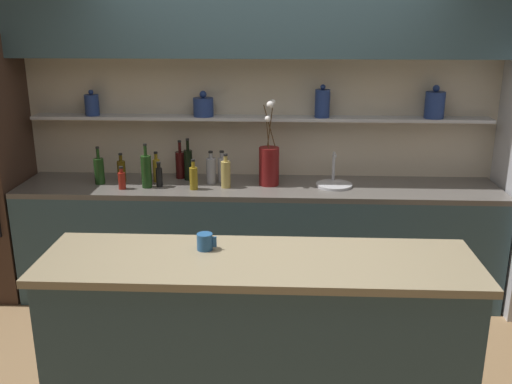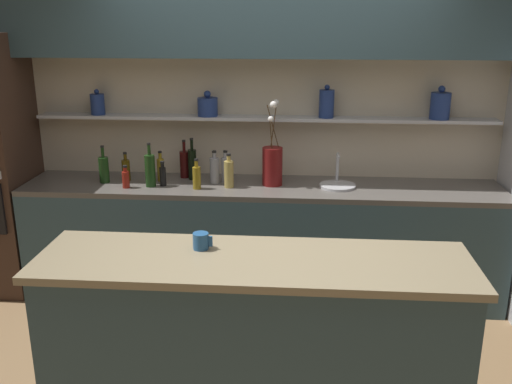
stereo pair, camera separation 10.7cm
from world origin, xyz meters
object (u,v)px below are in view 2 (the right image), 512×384
object	(u,v)px
bottle_sauce_8	(163,175)
bottle_spirit_9	(215,170)
coffee_mug	(201,241)
bottle_oil_7	(161,169)
bottle_wine_1	(192,164)
bottle_wine_0	(104,169)
bottle_wine_2	(185,164)
bottle_oil_4	(197,177)
bottle_sauce_10	(126,179)
bottle_spirit_11	(229,173)
bottle_wine_3	(150,170)
flower_vase	(272,164)
sink_fixture	(338,184)
bottle_spirit_5	(226,169)
bottle_oil_6	(126,169)

from	to	relation	value
bottle_sauce_8	bottle_spirit_9	bearing A→B (deg)	14.84
coffee_mug	bottle_oil_7	bearing A→B (deg)	110.72
bottle_wine_1	bottle_oil_7	size ratio (longest dim) A/B	1.38
bottle_wine_0	bottle_oil_7	xyz separation A→B (m)	(0.43, 0.08, -0.01)
bottle_sauce_8	bottle_wine_2	bearing A→B (deg)	63.71
bottle_wine_1	bottle_oil_4	distance (m)	0.28
bottle_wine_1	bottle_sauce_10	xyz separation A→B (m)	(-0.46, -0.28, -0.06)
bottle_oil_7	bottle_spirit_9	size ratio (longest dim) A/B	0.94
bottle_wine_2	coffee_mug	xyz separation A→B (m)	(0.43, -1.69, 0.03)
bottle_wine_1	bottle_spirit_9	size ratio (longest dim) A/B	1.29
bottle_oil_4	bottle_spirit_11	xyz separation A→B (m)	(0.24, 0.06, 0.02)
bottle_wine_0	bottle_oil_7	world-z (taller)	bottle_wine_0
bottle_oil_4	bottle_wine_0	bearing A→B (deg)	171.43
bottle_wine_0	bottle_wine_3	world-z (taller)	bottle_wine_3
flower_vase	bottle_oil_4	size ratio (longest dim) A/B	2.82
bottle_wine_3	bottle_oil_4	world-z (taller)	bottle_wine_3
sink_fixture	bottle_sauce_10	xyz separation A→B (m)	(-1.61, -0.15, 0.05)
bottle_wine_2	bottle_spirit_5	distance (m)	0.37
bottle_wine_2	bottle_spirit_5	world-z (taller)	bottle_wine_2
bottle_wine_3	bottle_wine_0	bearing A→B (deg)	168.59
bottle_wine_2	bottle_oil_6	world-z (taller)	bottle_wine_2
bottle_wine_2	bottle_wine_3	bearing A→B (deg)	-127.82
sink_fixture	bottle_oil_6	bearing A→B (deg)	178.44
bottle_wine_3	bottle_oil_6	bearing A→B (deg)	147.95
flower_vase	bottle_wine_2	bearing A→B (deg)	167.66
bottle_oil_4	bottle_spirit_5	bearing A→B (deg)	44.69
bottle_wine_3	bottle_oil_6	xyz separation A→B (m)	(-0.24, 0.15, -0.04)
flower_vase	bottle_spirit_5	world-z (taller)	flower_vase
bottle_oil_7	sink_fixture	bearing A→B (deg)	-2.14
bottle_oil_4	bottle_sauce_8	world-z (taller)	bottle_oil_4
coffee_mug	bottle_wine_3	bearing A→B (deg)	114.21
sink_fixture	bottle_wine_3	world-z (taller)	bottle_wine_3
bottle_wine_3	bottle_spirit_5	bearing A→B (deg)	15.73
sink_fixture	bottle_wine_2	distance (m)	1.24
bottle_spirit_5	bottle_sauce_8	world-z (taller)	bottle_spirit_5
bottle_wine_0	bottle_spirit_5	size ratio (longest dim) A/B	1.16
bottle_spirit_5	bottle_sauce_10	xyz separation A→B (m)	(-0.74, -0.21, -0.04)
bottle_wine_1	bottle_spirit_11	world-z (taller)	bottle_wine_1
bottle_wine_2	bottle_oil_7	xyz separation A→B (m)	(-0.17, -0.12, -0.02)
flower_vase	bottle_oil_7	size ratio (longest dim) A/B	2.71
bottle_wine_0	coffee_mug	xyz separation A→B (m)	(1.03, -1.50, 0.04)
bottle_sauce_8	bottle_spirit_11	world-z (taller)	bottle_spirit_11
sink_fixture	bottle_wine_1	bearing A→B (deg)	173.88
bottle_sauce_10	sink_fixture	bearing A→B (deg)	5.41
sink_fixture	bottle_wine_1	world-z (taller)	bottle_wine_1
bottle_oil_6	bottle_oil_4	bearing A→B (deg)	-16.89
bottle_wine_3	bottle_spirit_11	bearing A→B (deg)	2.35
bottle_wine_3	bottle_oil_4	size ratio (longest dim) A/B	1.46
bottle_wine_3	bottle_oil_6	distance (m)	0.28
bottle_spirit_5	bottle_oil_6	bearing A→B (deg)	-179.24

